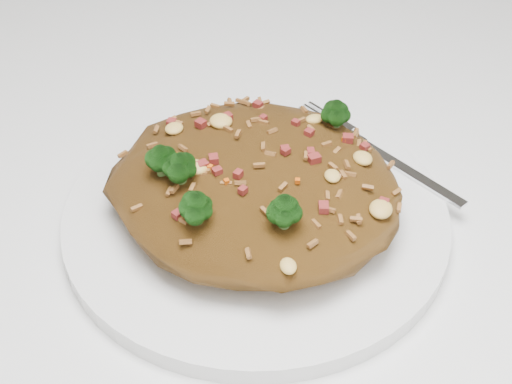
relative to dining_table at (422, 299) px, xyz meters
The scene contains 4 objects.
dining_table is the anchor object (origin of this frame).
plate 0.17m from the dining_table, 153.89° to the right, with size 0.27×0.27×0.01m, color white.
fried_rice 0.19m from the dining_table, 153.72° to the right, with size 0.20×0.18×0.06m.
fork 0.12m from the dining_table, 150.05° to the left, with size 0.15×0.08×0.00m.
Camera 1 is at (0.03, -0.39, 1.10)m, focal length 50.00 mm.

